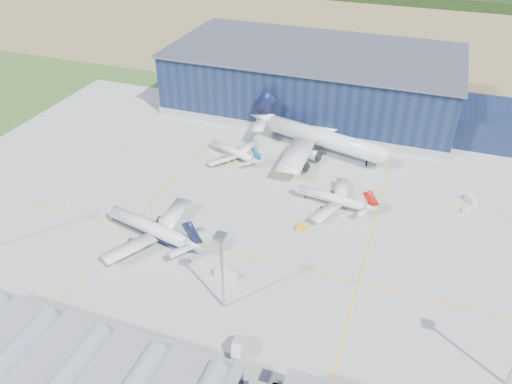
% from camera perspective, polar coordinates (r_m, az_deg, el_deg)
% --- Properties ---
extents(ground, '(600.00, 600.00, 0.00)m').
position_cam_1_polar(ground, '(151.14, -2.73, -4.20)').
color(ground, '#25491B').
rests_on(ground, ground).
extents(apron, '(220.00, 160.00, 0.08)m').
position_cam_1_polar(apron, '(158.52, -1.37, -2.10)').
color(apron, '#9F9F9A').
rests_on(apron, ground).
extents(farmland, '(600.00, 220.00, 0.01)m').
position_cam_1_polar(farmland, '(345.52, 11.83, 17.53)').
color(farmland, '#93794F').
rests_on(farmland, ground).
extents(hangar, '(145.00, 62.00, 26.10)m').
position_cam_1_polar(hangar, '(224.26, 7.25, 12.27)').
color(hangar, '#101C36').
rests_on(hangar, ground).
extents(glass_concourse, '(78.00, 23.00, 8.60)m').
position_cam_1_polar(glass_concourse, '(115.30, -18.01, -19.35)').
color(glass_concourse, black).
rests_on(glass_concourse, ground).
extents(light_mast_center, '(2.60, 2.60, 23.00)m').
position_cam_1_polar(light_mast_center, '(117.07, -3.94, -7.78)').
color(light_mast_center, '#A9ADB0').
rests_on(light_mast_center, ground).
extents(airliner_navy, '(43.38, 42.78, 11.92)m').
position_cam_1_polar(airliner_navy, '(147.31, -12.15, -3.29)').
color(airliner_navy, silver).
rests_on(airliner_navy, ground).
extents(airliner_red, '(31.72, 31.18, 9.26)m').
position_cam_1_polar(airliner_red, '(159.87, 8.65, -0.18)').
color(airliner_red, silver).
rests_on(airliner_red, ground).
extents(airliner_widebody, '(71.69, 70.78, 19.23)m').
position_cam_1_polar(airliner_widebody, '(187.29, 7.65, 7.07)').
color(airliner_widebody, silver).
rests_on(airliner_widebody, ground).
extents(airliner_regional, '(33.17, 32.85, 8.40)m').
position_cam_1_polar(airliner_regional, '(184.87, -2.64, 5.07)').
color(airliner_regional, silver).
rests_on(airliner_regional, ground).
extents(gse_tug_b, '(2.48, 3.46, 1.41)m').
position_cam_1_polar(gse_tug_b, '(150.87, 5.18, -4.06)').
color(gse_tug_b, '#FFA716').
rests_on(gse_tug_b, ground).
extents(gse_van_a, '(6.30, 4.01, 2.54)m').
position_cam_1_polar(gse_van_a, '(133.95, -3.50, -9.48)').
color(gse_van_a, silver).
rests_on(gse_van_a, ground).
extents(gse_cart_a, '(3.06, 3.55, 1.30)m').
position_cam_1_polar(gse_cart_a, '(170.65, 22.93, -1.99)').
color(gse_cart_a, silver).
rests_on(gse_cart_a, ground).
extents(gse_van_b, '(4.33, 4.95, 2.10)m').
position_cam_1_polar(gse_van_b, '(176.10, 23.36, -0.78)').
color(gse_van_b, silver).
rests_on(gse_van_b, ground).
extents(gse_tug_c, '(2.91, 3.84, 1.49)m').
position_cam_1_polar(gse_tug_c, '(185.14, -3.13, 3.88)').
color(gse_tug_c, '#FFA716').
rests_on(gse_tug_c, ground).
extents(airstair, '(3.09, 5.62, 3.40)m').
position_cam_1_polar(airstair, '(116.95, -2.05, -17.54)').
color(airstair, silver).
rests_on(airstair, ground).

